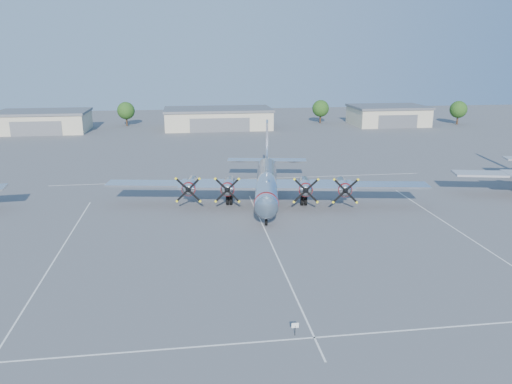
{
  "coord_description": "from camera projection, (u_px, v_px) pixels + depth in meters",
  "views": [
    {
      "loc": [
        -8.57,
        -52.83,
        19.8
      ],
      "look_at": [
        -0.35,
        5.8,
        3.2
      ],
      "focal_mm": 35.0,
      "sensor_mm": 36.0,
      "label": 1
    }
  ],
  "objects": [
    {
      "name": "hangar_east",
      "position": [
        388.0,
        115.0,
        140.71
      ],
      "size": [
        20.6,
        14.6,
        5.4
      ],
      "color": "#BCB695",
      "rests_on": "ground"
    },
    {
      "name": "info_placard",
      "position": [
        295.0,
        327.0,
        35.98
      ],
      "size": [
        0.53,
        0.06,
        1.01
      ],
      "rotation": [
        0.0,
        0.0,
        -0.05
      ],
      "color": "black",
      "rests_on": "ground"
    },
    {
      "name": "tree_far_east",
      "position": [
        458.0,
        110.0,
        141.1
      ],
      "size": [
        4.8,
        4.8,
        6.64
      ],
      "color": "#382619",
      "rests_on": "ground"
    },
    {
      "name": "tree_west",
      "position": [
        126.0,
        111.0,
        138.2
      ],
      "size": [
        4.8,
        4.8,
        6.64
      ],
      "color": "#382619",
      "rests_on": "ground"
    },
    {
      "name": "ground",
      "position": [
        266.0,
        232.0,
        56.87
      ],
      "size": [
        260.0,
        260.0,
        0.0
      ],
      "primitive_type": "plane",
      "color": "#57575A",
      "rests_on": "ground"
    },
    {
      "name": "main_bomber_b29",
      "position": [
        267.0,
        201.0,
        68.87
      ],
      "size": [
        46.7,
        35.63,
        9.41
      ],
      "primitive_type": null,
      "rotation": [
        0.0,
        0.0,
        -0.16
      ],
      "color": "white",
      "rests_on": "ground"
    },
    {
      "name": "hangar_west",
      "position": [
        43.0,
        121.0,
        128.27
      ],
      "size": [
        22.6,
        14.6,
        5.4
      ],
      "color": "#BCB695",
      "rests_on": "ground"
    },
    {
      "name": "parking_lines",
      "position": [
        269.0,
        238.0,
        55.2
      ],
      "size": [
        60.0,
        50.08,
        0.01
      ],
      "color": "silver",
      "rests_on": "ground"
    },
    {
      "name": "tree_east",
      "position": [
        321.0,
        108.0,
        143.65
      ],
      "size": [
        4.8,
        4.8,
        6.64
      ],
      "color": "#382619",
      "rests_on": "ground"
    },
    {
      "name": "hangar_center",
      "position": [
        218.0,
        118.0,
        134.29
      ],
      "size": [
        28.6,
        14.6,
        5.4
      ],
      "color": "#BCB695",
      "rests_on": "ground"
    }
  ]
}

